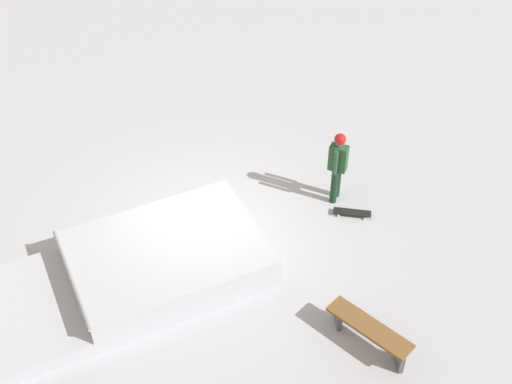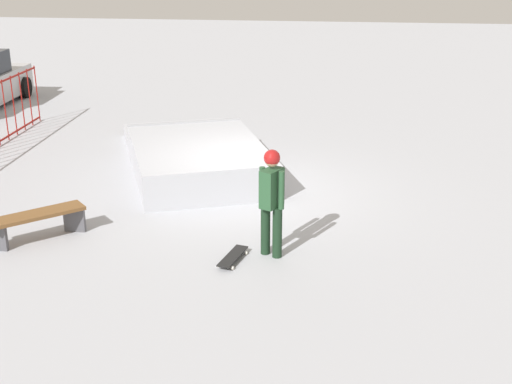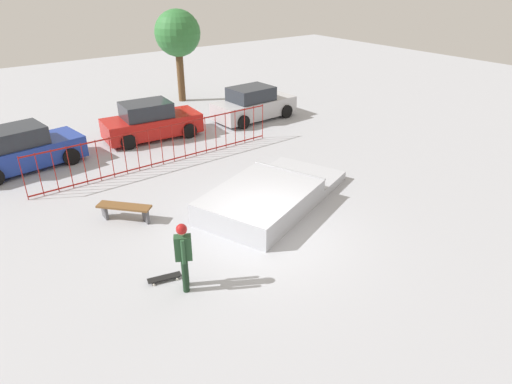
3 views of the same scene
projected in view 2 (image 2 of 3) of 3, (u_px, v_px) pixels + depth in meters
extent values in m
plane|color=#A8AAB2|center=(251.00, 191.00, 13.45)|extent=(60.00, 60.00, 0.00)
cube|color=#B0B3BB|center=(198.00, 160.00, 14.14)|extent=(4.30, 3.72, 0.70)
cube|color=#B0B3BB|center=(180.00, 136.00, 16.66)|extent=(2.62, 3.07, 0.30)
cylinder|color=gray|center=(185.00, 123.00, 15.65)|extent=(1.01, 2.45, 0.08)
cylinder|color=black|center=(277.00, 233.00, 10.51)|extent=(0.15, 0.15, 0.82)
cylinder|color=black|center=(266.00, 229.00, 10.62)|extent=(0.15, 0.15, 0.82)
cube|color=#264C2D|center=(272.00, 188.00, 10.32)|extent=(0.44, 0.37, 0.60)
cylinder|color=#264C2D|center=(281.00, 190.00, 10.22)|extent=(0.09, 0.09, 0.60)
cylinder|color=#264C2D|center=(262.00, 186.00, 10.41)|extent=(0.09, 0.09, 0.60)
sphere|color=tan|center=(272.00, 160.00, 10.16)|extent=(0.22, 0.22, 0.22)
sphere|color=#A51919|center=(272.00, 158.00, 10.15)|extent=(0.25, 0.25, 0.25)
cube|color=black|center=(233.00, 256.00, 10.48)|extent=(0.82, 0.38, 0.02)
cylinder|color=silver|center=(233.00, 268.00, 10.22)|extent=(0.06, 0.04, 0.06)
cylinder|color=silver|center=(219.00, 266.00, 10.29)|extent=(0.06, 0.04, 0.06)
cylinder|color=silver|center=(246.00, 253.00, 10.71)|extent=(0.06, 0.04, 0.06)
cylinder|color=silver|center=(233.00, 251.00, 10.78)|extent=(0.06, 0.04, 0.06)
cylinder|color=maroon|center=(5.00, 110.00, 16.61)|extent=(0.03, 0.03, 1.50)
cylinder|color=maroon|center=(14.00, 106.00, 17.06)|extent=(0.03, 0.03, 1.50)
cylinder|color=maroon|center=(22.00, 101.00, 17.51)|extent=(0.03, 0.03, 1.50)
cylinder|color=maroon|center=(30.00, 97.00, 17.96)|extent=(0.03, 0.03, 1.50)
cylinder|color=maroon|center=(37.00, 94.00, 18.41)|extent=(0.03, 0.03, 1.50)
cube|color=brown|center=(35.00, 215.00, 11.07)|extent=(1.37, 1.45, 0.06)
cube|color=#4C4C51|center=(74.00, 220.00, 11.51)|extent=(0.08, 0.36, 0.42)
cylinder|color=black|center=(25.00, 87.00, 21.30)|extent=(0.65, 0.25, 0.64)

